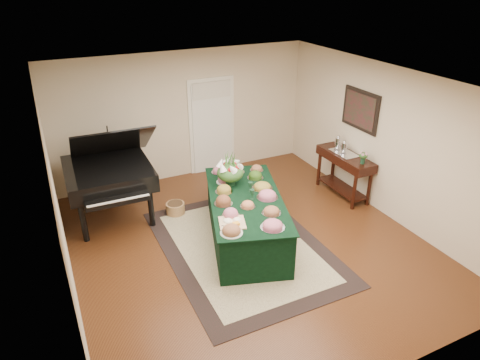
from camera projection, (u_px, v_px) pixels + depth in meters
name	position (u px, v px, depth m)	size (l,w,h in m)	color
ground	(248.00, 243.00, 7.19)	(6.00, 6.00, 0.00)	#32170B
area_rug	(243.00, 246.00, 7.09)	(2.47, 3.45, 0.01)	black
kitchen_doorway	(212.00, 127.00, 9.36)	(1.05, 0.07, 2.10)	white
buffet_table	(246.00, 218.00, 7.14)	(1.85, 2.69, 0.80)	black
food_platters	(245.00, 194.00, 6.96)	(1.57, 2.34, 0.13)	#B5BFB5
cutting_board	(232.00, 221.00, 6.25)	(0.48, 0.48, 0.10)	tan
green_goblets	(251.00, 190.00, 6.98)	(0.17, 0.32, 0.18)	#153621
floral_centerpiece	(230.00, 169.00, 7.26)	(0.48, 0.48, 0.48)	#153621
grand_piano	(109.00, 173.00, 7.56)	(1.60, 1.79, 1.78)	black
wicker_basket	(176.00, 208.00, 8.00)	(0.35, 0.35, 0.22)	olive
mahogany_sideboard	(345.00, 164.00, 8.43)	(0.45, 1.34, 0.88)	black
tea_service	(341.00, 146.00, 8.41)	(0.34, 0.58, 0.30)	silver
pink_bouquet	(363.00, 156.00, 7.88)	(0.18, 0.18, 0.24)	#153621
wall_painting	(360.00, 110.00, 8.04)	(0.05, 0.95, 0.75)	black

